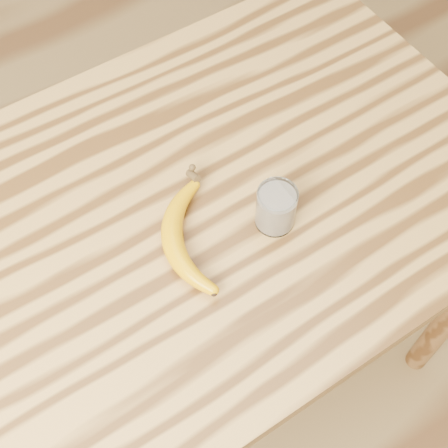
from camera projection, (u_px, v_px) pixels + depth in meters
table at (197, 238)px, 1.24m from camera, size 1.20×0.80×0.90m
smoothie_glass at (276, 208)px, 1.07m from camera, size 0.07×0.07×0.09m
banana at (172, 240)px, 1.06m from camera, size 0.23×0.33×0.04m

